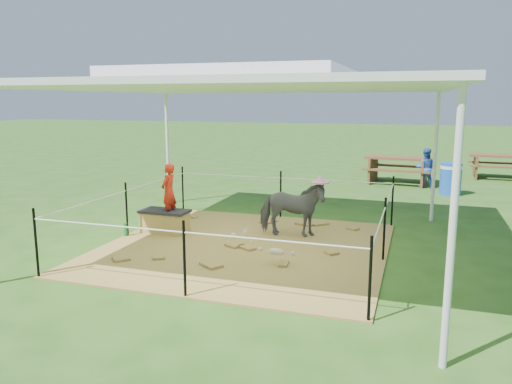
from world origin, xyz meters
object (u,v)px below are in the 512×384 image
(foal, at_px, (276,250))
(picnic_table_near, at_px, (398,170))
(trash_barrel, at_px, (451,179))
(picnic_table_far, at_px, (500,167))
(distant_person, at_px, (425,168))
(straw_bale, at_px, (165,222))
(pony, at_px, (292,209))
(green_bottle, at_px, (126,230))
(woman, at_px, (169,186))

(foal, xyz_separation_m, picnic_table_near, (1.39, 8.37, 0.15))
(trash_barrel, relative_size, picnic_table_far, 0.46)
(picnic_table_far, height_order, distant_person, distant_person)
(straw_bale, distance_m, pony, 2.36)
(picnic_table_far, bearing_deg, pony, -115.74)
(straw_bale, height_order, distant_person, distant_person)
(green_bottle, distance_m, foal, 3.09)
(pony, distance_m, picnic_table_far, 9.85)
(straw_bale, xyz_separation_m, trash_barrel, (5.22, 5.77, 0.20))
(picnic_table_far, distance_m, distant_person, 3.36)
(trash_barrel, height_order, distant_person, distant_person)
(straw_bale, relative_size, foal, 1.06)
(green_bottle, distance_m, pony, 3.01)
(woman, distance_m, foal, 2.70)
(distant_person, bearing_deg, straw_bale, 56.69)
(green_bottle, xyz_separation_m, pony, (2.85, 0.90, 0.39))
(green_bottle, bearing_deg, pony, 17.51)
(woman, bearing_deg, straw_bale, -88.67)
(green_bottle, relative_size, trash_barrel, 0.28)
(straw_bale, relative_size, distant_person, 0.75)
(woman, height_order, trash_barrel, woman)
(picnic_table_far, bearing_deg, woman, -124.54)
(pony, bearing_deg, woman, 94.18)
(woman, xyz_separation_m, foal, (2.36, -1.13, -0.66))
(foal, height_order, distant_person, distant_person)
(straw_bale, distance_m, trash_barrel, 7.79)
(picnic_table_far, bearing_deg, straw_bale, -124.94)
(woman, bearing_deg, green_bottle, -53.98)
(picnic_table_near, relative_size, picnic_table_far, 1.05)
(picnic_table_far, bearing_deg, trash_barrel, -113.64)
(straw_bale, relative_size, woman, 0.83)
(foal, relative_size, trash_barrel, 0.95)
(green_bottle, distance_m, picnic_table_near, 8.86)
(straw_bale, height_order, woman, woman)
(woman, distance_m, distant_person, 8.07)
(foal, height_order, picnic_table_far, picnic_table_far)
(trash_barrel, bearing_deg, green_bottle, -132.87)
(picnic_table_near, bearing_deg, woman, -111.73)
(woman, distance_m, picnic_table_far, 11.41)
(woman, relative_size, trash_barrel, 1.21)
(pony, height_order, trash_barrel, pony)
(foal, bearing_deg, picnic_table_near, 86.85)
(straw_bale, xyz_separation_m, pony, (2.30, 0.45, 0.32))
(foal, relative_size, picnic_table_near, 0.42)
(green_bottle, height_order, pony, pony)
(pony, height_order, foal, pony)
(pony, xyz_separation_m, picnic_table_near, (1.55, 6.79, -0.14))
(woman, height_order, green_bottle, woman)
(pony, distance_m, trash_barrel, 6.07)
(green_bottle, height_order, picnic_table_far, picnic_table_far)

